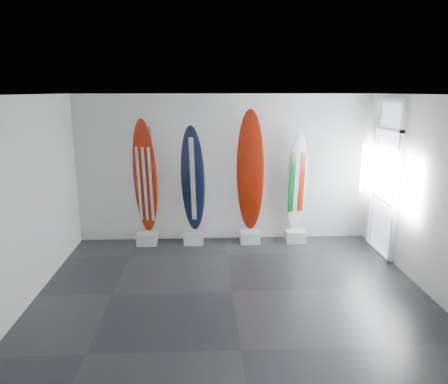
{
  "coord_description": "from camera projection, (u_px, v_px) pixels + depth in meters",
  "views": [
    {
      "loc": [
        -0.43,
        -6.07,
        3.05
      ],
      "look_at": [
        -0.06,
        1.4,
        1.27
      ],
      "focal_mm": 34.06,
      "sensor_mm": 36.0,
      "label": 1
    }
  ],
  "objects": [
    {
      "name": "display_block_italy",
      "position": [
        296.0,
        236.0,
        8.78
      ],
      "size": [
        0.4,
        0.3,
        0.24
      ],
      "primitive_type": "cube",
      "color": "silver",
      "rests_on": "floor"
    },
    {
      "name": "glass_door",
      "position": [
        385.0,
        180.0,
        7.94
      ],
      "size": [
        0.12,
        1.16,
        2.85
      ],
      "primitive_type": null,
      "color": "white",
      "rests_on": "floor"
    },
    {
      "name": "wall_outlet",
      "position": [
        107.0,
        224.0,
        8.84
      ],
      "size": [
        0.09,
        0.02,
        0.13
      ],
      "primitive_type": "cube",
      "color": "silver",
      "rests_on": "wall_back"
    },
    {
      "name": "wall_left",
      "position": [
        26.0,
        201.0,
        6.13
      ],
      "size": [
        0.0,
        5.0,
        5.0
      ],
      "primitive_type": "plane",
      "rotation": [
        1.57,
        0.0,
        1.57
      ],
      "color": "white",
      "rests_on": "ground"
    },
    {
      "name": "wall_front",
      "position": [
        252.0,
        266.0,
        3.85
      ],
      "size": [
        6.0,
        0.0,
        6.0
      ],
      "primitive_type": "plane",
      "rotation": [
        -1.57,
        0.0,
        0.0
      ],
      "color": "white",
      "rests_on": "ground"
    },
    {
      "name": "display_block_swiss",
      "position": [
        250.0,
        237.0,
        8.74
      ],
      "size": [
        0.4,
        0.3,
        0.24
      ],
      "primitive_type": "cube",
      "color": "silver",
      "rests_on": "floor"
    },
    {
      "name": "ceiling",
      "position": [
        233.0,
        95.0,
        5.93
      ],
      "size": [
        6.0,
        6.0,
        0.0
      ],
      "primitive_type": "plane",
      "rotation": [
        3.14,
        0.0,
        0.0
      ],
      "color": "white",
      "rests_on": "wall_back"
    },
    {
      "name": "surfboard_swiss",
      "position": [
        250.0,
        171.0,
        8.52
      ],
      "size": [
        0.6,
        0.37,
        2.48
      ],
      "primitive_type": "ellipsoid",
      "rotation": [
        0.06,
        0.0,
        -0.29
      ],
      "color": "maroon",
      "rests_on": "display_block_swiss"
    },
    {
      "name": "balcony",
      "position": [
        448.0,
        226.0,
        8.22
      ],
      "size": [
        2.8,
        2.2,
        1.2
      ],
      "primitive_type": null,
      "color": "slate",
      "rests_on": "ground"
    },
    {
      "name": "surfboard_usa",
      "position": [
        145.0,
        177.0,
        8.44
      ],
      "size": [
        0.56,
        0.38,
        2.31
      ],
      "primitive_type": "ellipsoid",
      "rotation": [
        0.06,
        0.0,
        -0.35
      ],
      "color": "maroon",
      "rests_on": "display_block_usa"
    },
    {
      "name": "floor",
      "position": [
        232.0,
        292.0,
        6.62
      ],
      "size": [
        6.0,
        6.0,
        0.0
      ],
      "primitive_type": "plane",
      "color": "black",
      "rests_on": "ground"
    },
    {
      "name": "wall_back",
      "position": [
        224.0,
        169.0,
        8.71
      ],
      "size": [
        6.0,
        0.0,
        6.0
      ],
      "primitive_type": "plane",
      "rotation": [
        1.57,
        0.0,
        0.0
      ],
      "color": "white",
      "rests_on": "ground"
    },
    {
      "name": "display_block_navy",
      "position": [
        194.0,
        238.0,
        8.68
      ],
      "size": [
        0.4,
        0.3,
        0.24
      ],
      "primitive_type": "cube",
      "color": "silver",
      "rests_on": "floor"
    },
    {
      "name": "wall_right",
      "position": [
        430.0,
        196.0,
        6.42
      ],
      "size": [
        0.0,
        5.0,
        5.0
      ],
      "primitive_type": "plane",
      "rotation": [
        1.57,
        0.0,
        -1.57
      ],
      "color": "white",
      "rests_on": "ground"
    },
    {
      "name": "surfboard_italy",
      "position": [
        297.0,
        182.0,
        8.62
      ],
      "size": [
        0.49,
        0.31,
        2.01
      ],
      "primitive_type": "ellipsoid",
      "rotation": [
        0.06,
        0.0,
        0.25
      ],
      "color": "silver",
      "rests_on": "display_block_italy"
    },
    {
      "name": "surfboard_navy",
      "position": [
        193.0,
        179.0,
        8.5
      ],
      "size": [
        0.55,
        0.39,
        2.18
      ],
      "primitive_type": "ellipsoid",
      "rotation": [
        0.09,
        0.0,
        -0.26
      ],
      "color": "black",
      "rests_on": "display_block_navy"
    },
    {
      "name": "display_block_usa",
      "position": [
        147.0,
        239.0,
        8.64
      ],
      "size": [
        0.4,
        0.3,
        0.24
      ],
      "primitive_type": "cube",
      "color": "silver",
      "rests_on": "floor"
    }
  ]
}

